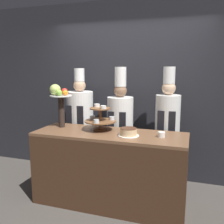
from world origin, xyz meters
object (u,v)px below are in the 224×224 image
cup_white (162,135)px  chef_center_left (120,123)px  cake_round (129,132)px  chef_center_right (167,124)px  tiered_stand (100,118)px  fruit_pedestal (59,98)px  chef_left (80,120)px

cup_white → chef_center_left: chef_center_left is taller
cake_round → chef_center_left: chef_center_left is taller
chef_center_left → chef_center_right: chef_center_right is taller
tiered_stand → fruit_pedestal: bearing=179.5°
cake_round → cup_white: bearing=9.9°
fruit_pedestal → chef_center_left: size_ratio=0.33×
chef_left → chef_center_left: bearing=0.0°
fruit_pedestal → cup_white: size_ratio=6.92×
tiered_stand → chef_left: (-0.54, 0.54, -0.16)m
fruit_pedestal → chef_left: bearing=84.5°
chef_left → chef_center_left: (0.66, 0.00, -0.02)m
chef_left → chef_center_left: size_ratio=0.99×
cup_white → chef_center_right: chef_center_right is taller
tiered_stand → chef_center_right: (0.81, 0.54, -0.14)m
cup_white → chef_left: size_ratio=0.05×
cake_round → cup_white: 0.39m
cup_white → chef_center_right: size_ratio=0.05×
fruit_pedestal → cup_white: (1.40, -0.09, -0.38)m
cup_white → chef_center_right: (0.00, 0.62, -0.01)m
chef_center_right → cake_round: bearing=-119.3°
cup_white → chef_center_left: (-0.69, 0.62, -0.04)m
fruit_pedestal → chef_center_left: 0.98m
fruit_pedestal → chef_left: chef_left is taller
cake_round → fruit_pedestal: bearing=171.2°
cup_white → chef_left: bearing=155.2°
cake_round → chef_center_right: (0.39, 0.69, -0.02)m
chef_left → tiered_stand: bearing=-44.6°
cup_white → fruit_pedestal: bearing=176.3°
chef_left → cake_round: bearing=-35.5°
tiered_stand → cup_white: bearing=-6.0°
cup_white → chef_center_right: bearing=89.6°
tiered_stand → cup_white: tiered_stand is taller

